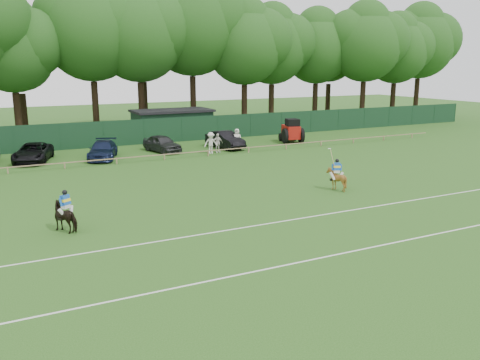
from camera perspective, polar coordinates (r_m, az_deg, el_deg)
ground at (r=26.55m, az=1.98°, el=-4.36°), size 160.00×160.00×0.00m
horse_dark at (r=25.86m, az=-18.90°, el=-3.89°), size 1.59×1.83×1.43m
horse_chestnut at (r=32.88m, az=10.76°, el=0.10°), size 1.61×1.67×1.41m
suv_black at (r=44.96m, az=-22.23°, el=2.87°), size 4.00×5.95×1.52m
sedan_navy at (r=44.46m, az=-15.15°, el=3.27°), size 3.70×5.54×1.49m
hatch_grey at (r=46.87m, az=-8.74°, el=4.07°), size 2.84×4.79×1.53m
estate_black at (r=48.37m, az=-1.67°, el=4.53°), size 2.27×5.02×1.60m
spectator_left at (r=45.51m, az=-3.29°, el=4.18°), size 1.30×0.83×1.91m
spectator_mid at (r=45.94m, az=-2.55°, el=4.17°), size 1.03×0.43×1.75m
spectator_right at (r=48.03m, az=-0.35°, el=4.66°), size 1.10×1.04×1.90m
rider_dark at (r=25.68m, az=-18.99°, el=-2.46°), size 0.85×0.65×1.41m
rider_chestnut at (r=32.73m, az=10.81°, el=1.25°), size 0.88×0.80×2.05m
pitch_lines at (r=23.71m, az=6.09°, el=-6.57°), size 60.00×5.10×0.01m
pitch_rail at (r=42.66m, az=-9.78°, el=2.73°), size 62.10×0.10×0.50m
perimeter_fence at (r=51.12m, az=-12.85°, el=5.18°), size 92.08×0.08×2.50m
utility_shed at (r=55.65m, az=-7.61°, el=6.31°), size 8.40×4.40×3.04m
tree_row at (r=59.45m, az=-12.84°, el=5.03°), size 96.00×12.00×21.00m
tractor at (r=52.18m, az=5.79°, el=5.48°), size 2.56×3.25×2.41m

